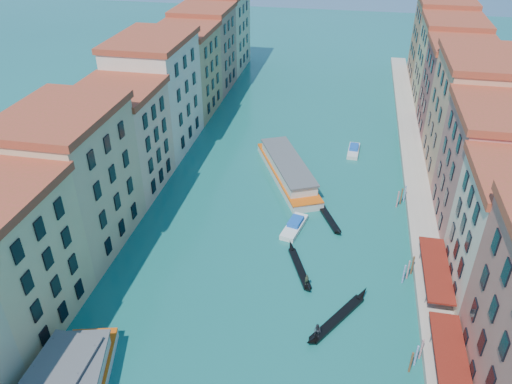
{
  "coord_description": "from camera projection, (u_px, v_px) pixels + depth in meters",
  "views": [
    {
      "loc": [
        9.36,
        -12.13,
        43.98
      ],
      "look_at": [
        -2.39,
        47.37,
        6.17
      ],
      "focal_mm": 35.0,
      "sensor_mm": 36.0,
      "label": 1
    }
  ],
  "objects": [
    {
      "name": "mooring_poles_right",
      "position": [
        414.0,
        336.0,
        55.05
      ],
      "size": [
        1.44,
        54.24,
        3.2
      ],
      "color": "#53331C",
      "rests_on": "ground"
    },
    {
      "name": "quay",
      "position": [
        416.0,
        181.0,
        85.13
      ],
      "size": [
        4.0,
        140.0,
        1.0
      ],
      "primitive_type": "cube",
      "color": "#AD9F8C",
      "rests_on": "ground"
    },
    {
      "name": "vaporetto_far",
      "position": [
        288.0,
        170.0,
        86.48
      ],
      "size": [
        14.19,
        22.54,
        3.35
      ],
      "rotation": [
        0.0,
        0.0,
        0.44
      ],
      "color": "silver",
      "rests_on": "ground"
    },
    {
      "name": "right_bank_palazzos",
      "position": [
        478.0,
        136.0,
        78.93
      ],
      "size": [
        12.8,
        128.4,
        21.0
      ],
      "color": "maroon",
      "rests_on": "ground"
    },
    {
      "name": "gondola_fore",
      "position": [
        299.0,
        267.0,
        66.35
      ],
      "size": [
        4.82,
        10.22,
        2.14
      ],
      "rotation": [
        0.0,
        0.0,
        0.39
      ],
      "color": "black",
      "rests_on": "ground"
    },
    {
      "name": "gondola_right",
      "position": [
        336.0,
        318.0,
        58.46
      ],
      "size": [
        7.46,
        10.99,
        2.48
      ],
      "rotation": [
        0.0,
        0.0,
        -0.57
      ],
      "color": "black",
      "rests_on": "ground"
    },
    {
      "name": "left_bank_palazzos",
      "position": [
        144.0,
        110.0,
        87.88
      ],
      "size": [
        12.8,
        128.4,
        21.0
      ],
      "color": "tan",
      "rests_on": "ground"
    },
    {
      "name": "restaurant_awnings",
      "position": [
        454.0,
        374.0,
        48.82
      ],
      "size": [
        3.2,
        44.55,
        3.12
      ],
      "color": "maroon",
      "rests_on": "ground"
    },
    {
      "name": "motorboat_far",
      "position": [
        354.0,
        150.0,
        95.03
      ],
      "size": [
        2.32,
        6.34,
        1.29
      ],
      "rotation": [
        0.0,
        0.0,
        -0.06
      ],
      "color": "silver",
      "rests_on": "ground"
    },
    {
      "name": "gondola_far",
      "position": [
        327.0,
        215.0,
        76.81
      ],
      "size": [
        5.54,
        10.57,
        1.6
      ],
      "rotation": [
        0.0,
        0.0,
        0.44
      ],
      "color": "black",
      "rests_on": "ground"
    },
    {
      "name": "motorboat_mid",
      "position": [
        294.0,
        226.0,
        74.07
      ],
      "size": [
        3.55,
        7.01,
        1.39
      ],
      "rotation": [
        0.0,
        0.0,
        -0.23
      ],
      "color": "silver",
      "rests_on": "ground"
    }
  ]
}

